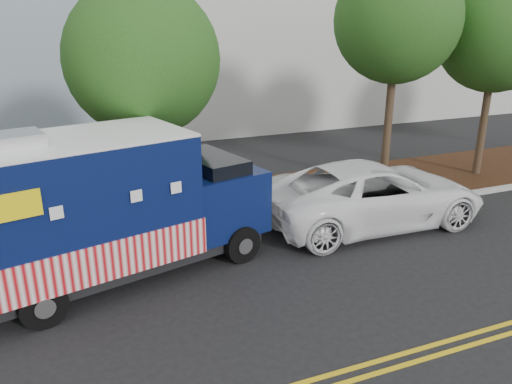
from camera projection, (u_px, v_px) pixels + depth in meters
name	position (u px, v px, depth m)	size (l,w,h in m)	color
ground	(156.00, 273.00, 11.27)	(120.00, 120.00, 0.00)	black
curb	(145.00, 246.00, 12.48)	(120.00, 0.18, 0.15)	#9E9E99
mulch_strip	(132.00, 216.00, 14.31)	(120.00, 4.00, 0.15)	black
tree_b	(143.00, 60.00, 13.02)	(4.06, 4.06, 6.46)	#38281C
tree_c	(397.00, 20.00, 15.34)	(3.89, 3.89, 7.36)	#38281C
tree_d	(497.00, 33.00, 16.47)	(3.91, 3.91, 6.96)	#38281C
sign_post	(78.00, 208.00, 11.80)	(0.06, 0.06, 2.40)	#473828
food_truck	(107.00, 211.00, 10.65)	(6.95, 3.92, 3.47)	black
white_car	(373.00, 194.00, 13.77)	(2.89, 6.28, 1.74)	white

